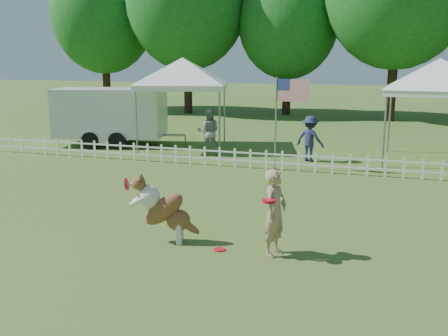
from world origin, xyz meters
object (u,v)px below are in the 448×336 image
dog (165,209)px  canopy_tent_left (183,104)px  frisbee_on_turf (219,250)px  canopy_tent_right (436,112)px  spectator_a (209,132)px  cargo_trailer (111,116)px  handler (275,213)px  flag_pole (276,124)px  spectator_b (310,139)px

dog → canopy_tent_left: (-3.47, 9.52, 1.02)m
frisbee_on_turf → canopy_tent_right: 10.51m
dog → spectator_a: size_ratio=0.76×
dog → cargo_trailer: cargo_trailer is taller
frisbee_on_turf → canopy_tent_left: size_ratio=0.06×
dog → canopy_tent_right: 10.84m
handler → cargo_trailer: size_ratio=0.30×
cargo_trailer → flag_pole: size_ratio=1.83×
canopy_tent_right → flag_pole: bearing=-148.0°
handler → spectator_b: size_ratio=1.00×
cargo_trailer → flag_pole: 7.48m
spectator_a → dog: bearing=85.7°
canopy_tent_left → canopy_tent_right: (8.83, -0.16, -0.01)m
canopy_tent_left → cargo_trailer: 3.01m
frisbee_on_turf → cargo_trailer: size_ratio=0.04×
canopy_tent_right → frisbee_on_turf: bearing=-110.9°
handler → canopy_tent_left: 11.04m
handler → cargo_trailer: bearing=56.8°
dog → canopy_tent_right: (5.36, 9.36, 1.01)m
dog → frisbee_on_turf: dog is taller
flag_pole → canopy_tent_left: bearing=151.4°
cargo_trailer → handler: bearing=-60.8°
canopy_tent_left → cargo_trailer: size_ratio=0.64×
frisbee_on_turf → canopy_tent_left: 10.76m
cargo_trailer → dog: bearing=-68.6°
dog → canopy_tent_left: size_ratio=0.38×
handler → spectator_b: (-0.55, 8.32, -0.00)m
canopy_tent_left → cargo_trailer: canopy_tent_left is taller
canopy_tent_right → spectator_a: canopy_tent_right is taller
handler → spectator_b: bearing=18.1°
canopy_tent_left → flag_pole: canopy_tent_left is taller
canopy_tent_left → dog: bearing=-84.1°
dog → handler: bearing=-14.4°
canopy_tent_left → spectator_a: bearing=-54.2°
frisbee_on_turf → spectator_b: 8.46m
frisbee_on_turf → spectator_a: size_ratio=0.13×
flag_pole → spectator_b: size_ratio=1.86×
flag_pole → cargo_trailer: bearing=165.8°
canopy_tent_right → cargo_trailer: (-11.78, -0.12, -0.51)m
dog → cargo_trailer: size_ratio=0.25×
cargo_trailer → spectator_a: bearing=-25.2°
canopy_tent_right → dog: bearing=-116.3°
spectator_b → cargo_trailer: bearing=13.6°
canopy_tent_left → flag_pole: 4.94m
canopy_tent_right → spectator_b: bearing=-161.4°
handler → canopy_tent_right: size_ratio=0.46×
handler → spectator_a: size_ratio=0.91×
dog → canopy_tent_right: size_ratio=0.38×
cargo_trailer → spectator_a: cargo_trailer is taller
canopy_tent_left → flag_pole: bearing=-47.6°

